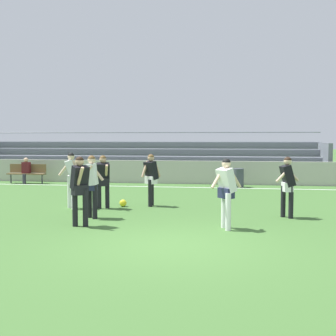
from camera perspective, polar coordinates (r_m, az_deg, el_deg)
The scene contains 15 objects.
ground_plane at distance 9.24m, azimuth 0.31°, elevation -9.59°, with size 160.00×160.00×0.00m, color #3D662D.
field_line_sideline at distance 19.73m, azimuth 5.08°, elevation -2.45°, with size 44.00×0.12×0.01m, color white.
sideline_wall at distance 21.25m, azimuth 5.39°, elevation -0.56°, with size 48.00×0.16×1.07m, color #BCB7AD.
bleacher_stand at distance 24.38m, azimuth -3.47°, elevation 1.18°, with size 18.95×3.58×2.47m.
bench_centre_sideline at distance 22.53m, azimuth -17.11°, elevation -0.44°, with size 1.80×0.40×0.90m.
trash_bin at distance 20.09m, azimuth 8.70°, elevation -1.22°, with size 0.49×0.49×0.81m, color #3D424C.
spectator_seated at distance 22.42m, azimuth -17.25°, elevation -0.07°, with size 0.36×0.42×1.21m.
player_white_challenging at distance 14.11m, azimuth -11.93°, elevation -0.89°, with size 0.69×0.49×1.69m.
player_dark_overlapping at distance 14.31m, azimuth -2.13°, elevation -0.92°, with size 0.60×0.49×1.63m.
player_white_dropping_back at distance 10.77m, azimuth 7.24°, elevation -2.39°, with size 0.73×0.52×1.66m.
player_dark_pressing_high at distance 11.22m, azimuth -10.89°, elevation -2.06°, with size 0.51×0.64×1.69m.
player_white_trailing_run at distance 12.31m, azimuth -9.44°, elevation -1.59°, with size 0.56×0.45×1.67m.
player_dark_on_ball at distance 13.96m, azimuth -8.07°, elevation -1.14°, with size 0.50×0.67×1.61m.
player_dark_deep_cover at distance 12.62m, azimuth 14.61°, elevation -1.66°, with size 0.66×0.49×1.63m.
soccer_ball at distance 14.36m, azimuth -5.61°, elevation -4.36°, with size 0.22×0.22×0.22m, color yellow.
Camera 1 is at (1.38, -8.89, 2.14)m, focal length 49.05 mm.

